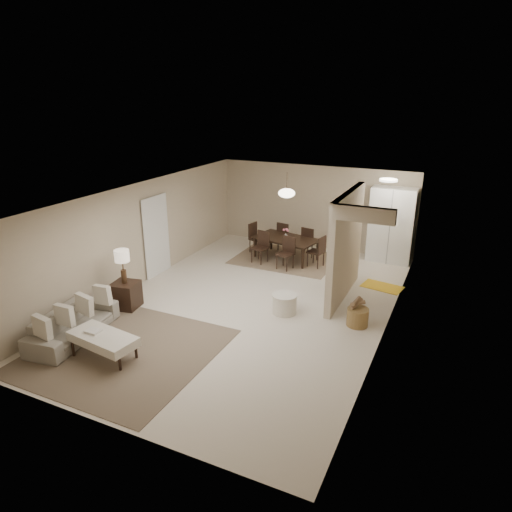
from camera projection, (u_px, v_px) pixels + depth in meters
The scene contains 22 objects.
floor at pixel (250, 303), 10.36m from camera, with size 9.00×9.00×0.00m, color beige.
ceiling at pixel (249, 195), 9.51m from camera, with size 9.00×9.00×0.00m, color white.
back_wall at pixel (314, 207), 13.77m from camera, with size 6.00×6.00×0.00m, color #C5B395.
left_wall at pixel (139, 234), 11.13m from camera, with size 9.00×9.00×0.00m, color #C5B395.
right_wall at pixel (390, 273), 8.75m from camera, with size 9.00×9.00×0.00m, color #C5B395.
partition at pixel (346, 246), 10.29m from camera, with size 0.15×2.50×2.50m, color #C5B395.
doorway at pixel (156, 237), 11.71m from camera, with size 0.04×0.90×2.04m, color black.
pantry_cabinet at pixel (391, 225), 12.61m from camera, with size 1.20×0.55×2.10m, color white.
flush_light at pixel (389, 180), 11.34m from camera, with size 0.44×0.44×0.05m, color white.
living_rug at pixel (125, 351), 8.44m from camera, with size 3.20×3.20×0.01m, color brown.
sofa at pixel (73, 324), 8.83m from camera, with size 0.78×1.99×0.58m, color gray.
ottoman_bench at pixel (103, 339), 8.14m from camera, with size 1.35×0.75×0.46m.
side_table at pixel (126, 295), 10.07m from camera, with size 0.54×0.54×0.59m, color black.
table_lamp at pixel (122, 259), 9.78m from camera, with size 0.32×0.32×0.76m.
round_pouf at pixel (284, 304), 9.86m from camera, with size 0.55×0.55×0.42m, color beige.
wicker_basket at pixel (358, 317), 9.33m from camera, with size 0.44×0.44×0.38m, color brown.
dining_rug at pixel (285, 259), 13.10m from camera, with size 2.80×2.10×0.01m, color #886D54.
dining_table at pixel (285, 249), 13.00m from camera, with size 1.79×1.00×0.63m, color black.
dining_chairs at pixel (285, 244), 12.96m from camera, with size 2.41×1.93×0.89m.
vase at pixel (286, 236), 12.87m from camera, with size 0.14×0.14×0.14m, color white.
yellow_mat at pixel (382, 287), 11.23m from camera, with size 0.95×0.58×0.01m, color yellow.
pendant_light at pixel (287, 193), 12.45m from camera, with size 0.46×0.46×0.71m.
Camera 1 is at (4.09, -8.44, 4.53)m, focal length 32.00 mm.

